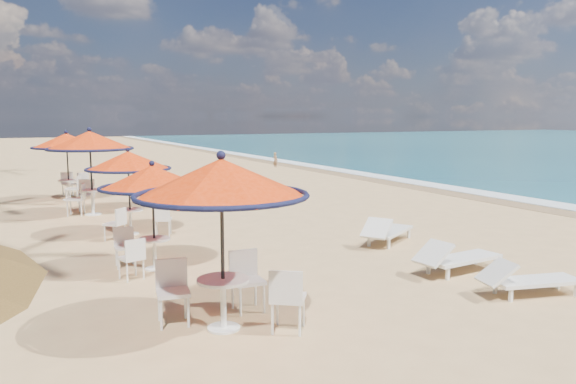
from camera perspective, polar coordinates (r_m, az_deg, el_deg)
name	(u,v)px	position (r m, az deg, el deg)	size (l,w,h in m)	color
ground	(477,288)	(10.59, 18.63, -9.20)	(160.00, 160.00, 0.00)	tan
foam_strip	(462,190)	(23.99, 17.31, 0.15)	(1.20, 140.00, 0.04)	white
wetsand_band	(446,192)	(23.38, 15.72, 0.02)	(1.40, 140.00, 0.02)	olive
station_0	(224,200)	(7.84, -6.53, -0.77)	(2.44, 2.44, 2.54)	black
station_1	(149,187)	(11.18, -13.90, 0.49)	(2.07, 2.07, 2.16)	black
station_2	(129,169)	(14.68, -15.81, 2.30)	(2.14, 2.14, 2.23)	black
station_3	(89,148)	(18.09, -19.59, 4.21)	(2.57, 2.61, 2.68)	black
station_4	(68,149)	(21.66, -21.43, 4.08)	(2.41, 2.46, 2.51)	black
lounger_near	(526,279)	(10.34, 23.05, -8.13)	(1.84, 0.95, 0.63)	silver
lounger_mid	(456,257)	(11.31, 16.67, -6.36)	(1.95, 0.76, 0.68)	silver
lounger_far	(387,231)	(13.51, 9.98, -3.88)	(1.94, 1.51, 0.68)	silver
person	(275,159)	(33.26, -1.29, 3.34)	(0.35, 0.23, 0.96)	#856043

